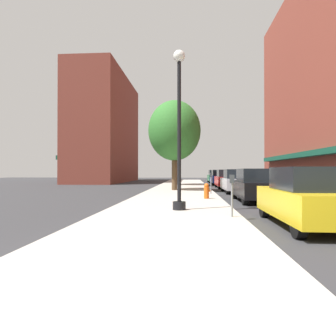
# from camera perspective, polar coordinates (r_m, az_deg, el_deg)

# --- Properties ---
(ground_plane) EXTENTS (90.00, 90.00, 0.00)m
(ground_plane) POSITION_cam_1_polar(r_m,az_deg,el_deg) (23.02, 12.30, -4.39)
(ground_plane) COLOR #2D2D30
(sidewalk_slab) EXTENTS (4.80, 50.00, 0.12)m
(sidewalk_slab) POSITION_cam_1_polar(r_m,az_deg,el_deg) (23.79, 2.35, -4.13)
(sidewalk_slab) COLOR #A8A399
(sidewalk_slab) RESTS_ON ground
(building_far_background) EXTENTS (6.80, 18.00, 14.62)m
(building_far_background) POSITION_cam_1_polar(r_m,az_deg,el_deg) (43.73, -11.59, 7.02)
(building_far_background) COLOR brown
(building_far_background) RESTS_ON ground
(lamppost) EXTENTS (0.48, 0.48, 5.90)m
(lamppost) POSITION_cam_1_polar(r_m,az_deg,el_deg) (11.28, 2.12, 7.87)
(lamppost) COLOR black
(lamppost) RESTS_ON sidewalk_slab
(fire_hydrant) EXTENTS (0.33, 0.26, 0.79)m
(fire_hydrant) POSITION_cam_1_polar(r_m,az_deg,el_deg) (15.78, 7.27, -4.28)
(fire_hydrant) COLOR #E05614
(fire_hydrant) RESTS_ON sidewalk_slab
(parking_meter_near) EXTENTS (0.14, 0.09, 1.31)m
(parking_meter_near) POSITION_cam_1_polar(r_m,az_deg,el_deg) (19.07, 8.08, -2.34)
(parking_meter_near) COLOR slate
(parking_meter_near) RESTS_ON sidewalk_slab
(parking_meter_far) EXTENTS (0.14, 0.09, 1.31)m
(parking_meter_far) POSITION_cam_1_polar(r_m,az_deg,el_deg) (9.66, 11.95, -4.11)
(parking_meter_far) COLOR slate
(parking_meter_far) RESTS_ON sidewalk_slab
(tree_near) EXTENTS (4.19, 4.19, 7.41)m
(tree_near) POSITION_cam_1_polar(r_m,az_deg,el_deg) (31.09, 1.38, 6.02)
(tree_near) COLOR #422D1E
(tree_near) RESTS_ON sidewalk_slab
(tree_mid) EXTENTS (3.91, 3.91, 6.69)m
(tree_mid) POSITION_cam_1_polar(r_m,az_deg,el_deg) (22.80, 1.22, 7.01)
(tree_mid) COLOR #4C3823
(tree_mid) RESTS_ON sidewalk_slab
(car_yellow) EXTENTS (1.80, 4.30, 1.66)m
(car_yellow) POSITION_cam_1_polar(r_m,az_deg,el_deg) (9.32, 24.71, -5.08)
(car_yellow) COLOR black
(car_yellow) RESTS_ON ground
(car_black) EXTENTS (1.80, 4.30, 1.66)m
(car_black) POSITION_cam_1_polar(r_m,az_deg,el_deg) (15.80, 16.06, -3.21)
(car_black) COLOR black
(car_black) RESTS_ON ground
(car_silver) EXTENTS (1.80, 4.30, 1.66)m
(car_silver) POSITION_cam_1_polar(r_m,az_deg,el_deg) (21.91, 12.70, -2.46)
(car_silver) COLOR black
(car_silver) RESTS_ON ground
(car_red) EXTENTS (1.80, 4.30, 1.66)m
(car_red) POSITION_cam_1_polar(r_m,az_deg,el_deg) (27.50, 10.95, -2.07)
(car_red) COLOR black
(car_red) RESTS_ON ground
(car_blue) EXTENTS (1.80, 4.30, 1.66)m
(car_blue) POSITION_cam_1_polar(r_m,az_deg,el_deg) (34.18, 9.61, -1.77)
(car_blue) COLOR black
(car_blue) RESTS_ON ground
(car_green) EXTENTS (1.80, 4.30, 1.66)m
(car_green) POSITION_cam_1_polar(r_m,az_deg,el_deg) (39.76, 8.84, -1.59)
(car_green) COLOR black
(car_green) RESTS_ON ground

